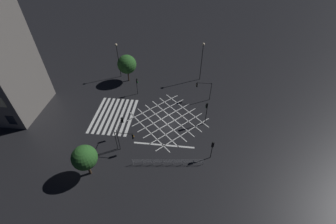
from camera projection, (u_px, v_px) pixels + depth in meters
The scene contains 13 objects.
ground_plane at pixel (168, 120), 39.00m from camera, with size 200.00×200.00×0.00m, color black.
road_markings at pixel (133, 118), 39.31m from camera, with size 14.19×20.15×0.01m.
traffic_light_ne_main at pixel (212, 147), 31.48m from camera, with size 0.39×0.36×3.32m.
traffic_light_sw_cross at pixel (137, 83), 42.81m from camera, with size 0.36×0.39×3.58m.
traffic_light_se_main at pixel (120, 128), 33.31m from camera, with size 3.05×0.36×4.08m.
traffic_light_median_north at pixel (206, 109), 36.18m from camera, with size 0.36×0.39×4.47m.
traffic_light_nw_cross at pixel (203, 87), 41.34m from camera, with size 0.36×2.89×3.87m.
traffic_light_se_cross at pixel (126, 137), 32.24m from camera, with size 0.36×2.92×3.76m.
street_lamp_east at pixel (118, 54), 45.67m from camera, with size 0.49×0.49×7.58m.
street_lamp_west at pixel (202, 54), 44.35m from camera, with size 0.54×0.54×8.27m.
street_tree_near at pixel (85, 158), 28.70m from camera, with size 3.32×3.32×5.18m.
street_tree_far at pixel (127, 64), 45.41m from camera, with size 3.82×3.82×5.82m.
pedestrian_railing at pixel (168, 162), 31.66m from camera, with size 1.17×10.02×1.05m.
Camera 1 is at (27.98, 3.14, 27.02)m, focal length 24.00 mm.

